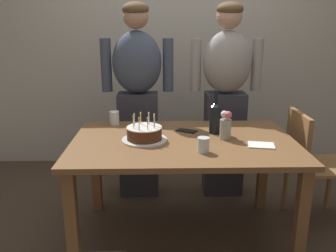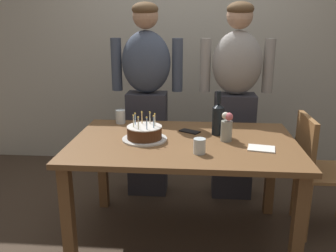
{
  "view_description": "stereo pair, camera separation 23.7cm",
  "coord_description": "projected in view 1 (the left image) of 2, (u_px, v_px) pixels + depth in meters",
  "views": [
    {
      "loc": [
        -0.16,
        -2.28,
        1.51
      ],
      "look_at": [
        -0.11,
        -0.0,
        0.84
      ],
      "focal_mm": 38.21,
      "sensor_mm": 36.0,
      "label": 1
    },
    {
      "loc": [
        0.08,
        -2.27,
        1.51
      ],
      "look_at": [
        -0.11,
        -0.0,
        0.84
      ],
      "focal_mm": 38.21,
      "sensor_mm": 36.0,
      "label": 2
    }
  ],
  "objects": [
    {
      "name": "ground_plane",
      "position": [
        182.0,
        236.0,
        2.61
      ],
      "size": [
        10.0,
        10.0,
        0.0
      ],
      "primitive_type": "plane",
      "color": "#47382B"
    },
    {
      "name": "back_wall",
      "position": [
        175.0,
        42.0,
        3.73
      ],
      "size": [
        5.2,
        0.1,
        2.6
      ],
      "primitive_type": "cube",
      "color": "beige",
      "rests_on": "ground_plane"
    },
    {
      "name": "dining_table",
      "position": [
        183.0,
        154.0,
        2.43
      ],
      "size": [
        1.5,
        0.96,
        0.74
      ],
      "color": "brown",
      "rests_on": "ground_plane"
    },
    {
      "name": "birthday_cake",
      "position": [
        144.0,
        134.0,
        2.38
      ],
      "size": [
        0.3,
        0.3,
        0.18
      ],
      "color": "white",
      "rests_on": "dining_table"
    },
    {
      "name": "water_glass_near",
      "position": [
        114.0,
        118.0,
        2.75
      ],
      "size": [
        0.08,
        0.08,
        0.11
      ],
      "primitive_type": "cylinder",
      "color": "silver",
      "rests_on": "dining_table"
    },
    {
      "name": "water_glass_far",
      "position": [
        203.0,
        145.0,
        2.17
      ],
      "size": [
        0.07,
        0.07,
        0.09
      ],
      "primitive_type": "cylinder",
      "color": "silver",
      "rests_on": "dining_table"
    },
    {
      "name": "wine_bottle",
      "position": [
        215.0,
        117.0,
        2.52
      ],
      "size": [
        0.08,
        0.08,
        0.31
      ],
      "color": "black",
      "rests_on": "dining_table"
    },
    {
      "name": "cell_phone",
      "position": [
        187.0,
        131.0,
        2.59
      ],
      "size": [
        0.16,
        0.14,
        0.01
      ],
      "primitive_type": "cube",
      "rotation": [
        0.0,
        0.0,
        -0.55
      ],
      "color": "black",
      "rests_on": "dining_table"
    },
    {
      "name": "napkin_stack",
      "position": [
        261.0,
        145.0,
        2.29
      ],
      "size": [
        0.19,
        0.15,
        0.01
      ],
      "primitive_type": "cube",
      "rotation": [
        0.0,
        0.0,
        -0.19
      ],
      "color": "white",
      "rests_on": "dining_table"
    },
    {
      "name": "flower_vase",
      "position": [
        226.0,
        126.0,
        2.4
      ],
      "size": [
        0.08,
        0.08,
        0.2
      ],
      "color": "#999E93",
      "rests_on": "dining_table"
    },
    {
      "name": "person_man_bearded",
      "position": [
        138.0,
        99.0,
        3.05
      ],
      "size": [
        0.61,
        0.27,
        1.66
      ],
      "rotation": [
        0.0,
        0.0,
        3.14
      ],
      "color": "#33333D",
      "rests_on": "ground_plane"
    },
    {
      "name": "person_woman_cardigan",
      "position": [
        226.0,
        98.0,
        3.07
      ],
      "size": [
        0.61,
        0.27,
        1.66
      ],
      "rotation": [
        0.0,
        0.0,
        3.14
      ],
      "color": "#33333D",
      "rests_on": "ground_plane"
    },
    {
      "name": "dining_chair",
      "position": [
        309.0,
        159.0,
        2.68
      ],
      "size": [
        0.42,
        0.42,
        0.87
      ],
      "rotation": [
        0.0,
        0.0,
        1.57
      ],
      "color": "olive",
      "rests_on": "ground_plane"
    }
  ]
}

